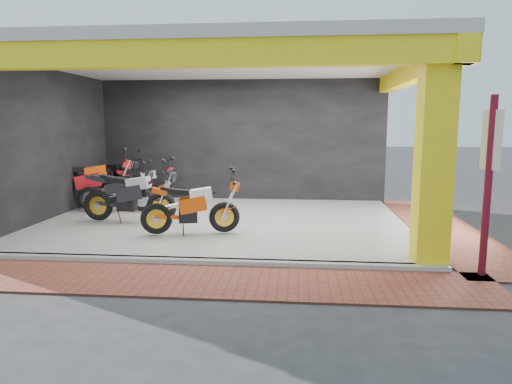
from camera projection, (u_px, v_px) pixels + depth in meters
The scene contains 18 objects.
ground at pixel (206, 248), 8.37m from camera, with size 80.00×80.00×0.00m, color #2D2D30.
showroom_floor at pixel (224, 222), 10.33m from camera, with size 8.00×6.00×0.10m, color silver.
showroom_ceiling at pixel (222, 61), 9.81m from camera, with size 8.40×6.40×0.20m, color beige.
back_wall at pixel (241, 142), 13.13m from camera, with size 8.20×0.20×3.50m, color black.
left_wall at pixel (47, 146), 10.45m from camera, with size 0.20×6.20×3.50m, color black.
corner_column at pixel (434, 157), 7.02m from camera, with size 0.50×0.50×3.50m, color yellow.
header_beam_front at pixel (189, 54), 6.90m from camera, with size 8.40×0.30×0.40m, color yellow.
header_beam_right at pixel (412, 73), 9.48m from camera, with size 0.30×6.40×0.40m, color yellow.
floor_kerb at pixel (193, 262), 7.35m from camera, with size 8.00×0.20×0.10m, color silver.
paver_front at pixel (181, 280), 6.59m from camera, with size 9.00×1.40×0.03m, color brown.
paver_right at pixel (442, 228), 9.89m from camera, with size 1.40×7.00×0.03m, color brown.
signpost at pixel (489, 180), 6.57m from camera, with size 0.16×0.35×2.66m.
moto_hero at pixel (224, 202), 8.96m from camera, with size 2.04×0.76×1.25m, color #D84809, non-canonical shape.
moto_row_a at pixel (161, 192), 9.84m from camera, with size 2.26×0.84×1.38m, color black, non-canonical shape.
moto_row_b at pixel (141, 188), 11.17m from camera, with size 2.00×0.74×1.22m, color black, non-canonical shape.
moto_row_c at pixel (118, 179), 11.86m from camera, with size 2.43×0.90×1.49m, color red, non-canonical shape.
moto_row_d at pixel (128, 176), 12.97m from camera, with size 2.24×0.83×1.37m, color black, non-canonical shape.
moto_row_e at pixel (164, 180), 12.89m from camera, with size 1.89×0.70×1.15m, color #B31319, non-canonical shape.
Camera 1 is at (1.67, -8.00, 2.24)m, focal length 32.00 mm.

